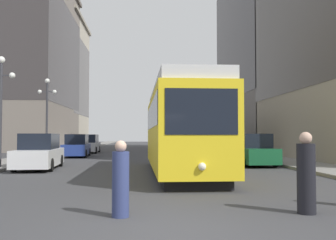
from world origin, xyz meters
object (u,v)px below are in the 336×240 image
(parked_car_left_mid, at_px, (89,144))
(streetcar, at_px, (180,127))
(lamp_post_left_far, at_px, (47,106))
(pedestrian_crossing_far, at_px, (306,175))
(parked_car_right_far, at_px, (251,151))
(lamp_post_left_near, at_px, (1,94))
(parked_car_left_near, at_px, (77,146))
(transit_bus, at_px, (204,133))
(parked_car_left_far, at_px, (39,153))
(pedestrian_crossing_near, at_px, (121,181))

(parked_car_left_mid, bearing_deg, streetcar, -71.83)
(parked_car_left_mid, height_order, lamp_post_left_far, lamp_post_left_far)
(pedestrian_crossing_far, bearing_deg, parked_car_right_far, 17.13)
(streetcar, xyz_separation_m, pedestrian_crossing_far, (1.91, -9.08, -1.26))
(streetcar, height_order, pedestrian_crossing_far, streetcar)
(lamp_post_left_near, bearing_deg, parked_car_left_near, 80.65)
(parked_car_right_far, distance_m, lamp_post_left_near, 13.91)
(transit_bus, relative_size, parked_car_right_far, 2.73)
(parked_car_left_mid, bearing_deg, pedestrian_crossing_far, -73.73)
(parked_car_left_mid, distance_m, parked_car_left_far, 18.28)
(parked_car_left_mid, xyz_separation_m, parked_car_right_far, (11.56, -16.70, -0.00))
(transit_bus, xyz_separation_m, pedestrian_crossing_far, (-1.89, -25.55, -1.11))
(parked_car_left_far, height_order, lamp_post_left_far, lamp_post_left_far)
(parked_car_left_near, relative_size, parked_car_left_mid, 1.03)
(parked_car_left_near, relative_size, lamp_post_left_near, 0.90)
(parked_car_left_near, relative_size, pedestrian_crossing_near, 3.12)
(parked_car_left_near, height_order, parked_car_right_far, same)
(parked_car_left_mid, height_order, pedestrian_crossing_far, parked_car_left_mid)
(lamp_post_left_near, xyz_separation_m, lamp_post_left_far, (0.00, 9.45, 0.16))
(parked_car_right_far, relative_size, lamp_post_left_far, 0.81)
(lamp_post_left_near, bearing_deg, pedestrian_crossing_near, -60.07)
(pedestrian_crossing_near, relative_size, lamp_post_left_far, 0.28)
(pedestrian_crossing_far, bearing_deg, transit_bus, 24.06)
(parked_car_left_near, bearing_deg, lamp_post_left_near, -101.95)
(lamp_post_left_near, bearing_deg, lamp_post_left_far, 90.00)
(parked_car_left_far, distance_m, pedestrian_crossing_far, 14.85)
(parked_car_left_mid, xyz_separation_m, pedestrian_crossing_far, (8.91, -30.16, -0.00))
(parked_car_right_far, bearing_deg, parked_car_left_mid, -57.65)
(pedestrian_crossing_near, xyz_separation_m, pedestrian_crossing_far, (4.08, 0.07, 0.09))
(parked_car_right_far, relative_size, pedestrian_crossing_near, 2.93)
(lamp_post_left_far, bearing_deg, parked_car_left_near, 47.66)
(streetcar, distance_m, pedestrian_crossing_far, 9.37)
(transit_bus, height_order, pedestrian_crossing_near, transit_bus)
(transit_bus, height_order, parked_car_left_near, transit_bus)
(parked_car_left_far, height_order, pedestrian_crossing_far, parked_car_left_far)
(lamp_post_left_far, bearing_deg, parked_car_left_far, -78.33)
(pedestrian_crossing_far, relative_size, lamp_post_left_near, 0.32)
(transit_bus, distance_m, parked_car_left_far, 17.46)
(parked_car_left_far, bearing_deg, streetcar, -25.18)
(parked_car_left_near, distance_m, pedestrian_crossing_far, 24.80)
(parked_car_left_near, distance_m, pedestrian_crossing_near, 23.72)
(transit_bus, xyz_separation_m, lamp_post_left_far, (-12.70, -4.49, 2.03))
(pedestrian_crossing_far, bearing_deg, pedestrian_crossing_near, 119.34)
(streetcar, xyz_separation_m, pedestrian_crossing_near, (-2.16, -9.16, -1.35))
(pedestrian_crossing_far, relative_size, lamp_post_left_far, 0.31)
(parked_car_left_mid, relative_size, parked_car_left_far, 0.96)
(streetcar, relative_size, parked_car_left_far, 2.41)
(parked_car_left_mid, bearing_deg, lamp_post_left_near, -96.04)
(streetcar, distance_m, parked_car_left_near, 15.76)
(parked_car_left_far, relative_size, lamp_post_left_far, 0.86)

